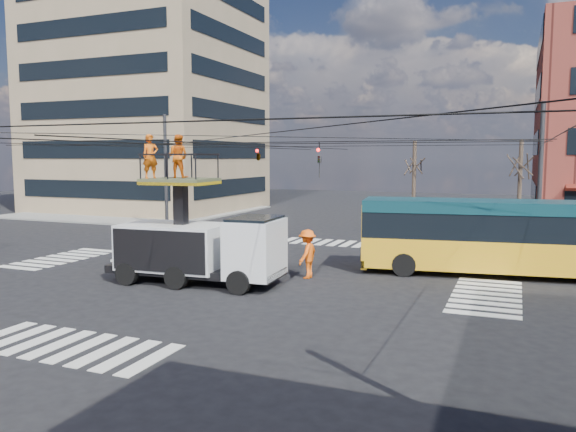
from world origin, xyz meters
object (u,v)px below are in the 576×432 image
Objects in this scene: utility_truck at (199,234)px; city_bus at (506,236)px; traffic_cone at (114,262)px; flagger at (307,254)px; worker_ground at (129,245)px.

city_bus is at bearing 25.23° from utility_truck.
flagger is (8.66, 1.59, 0.71)m from traffic_cone.
flagger is at bearing -162.76° from city_bus.
worker_ground is at bearing 100.58° from traffic_cone.
traffic_cone is at bearing -76.50° from flagger.
city_bus is at bearing -96.58° from worker_ground.
utility_truck reaches higher than worker_ground.
worker_ground is at bearing -174.99° from city_bus.
worker_ground is at bearing -85.47° from flagger.
utility_truck is 4.55m from flagger.
traffic_cone is 8.84m from flagger.
flagger is (8.92, 0.23, 0.13)m from worker_ground.
utility_truck reaches higher than flagger.
worker_ground is (-0.26, 1.37, 0.58)m from traffic_cone.
utility_truck is 4.00× the size of worker_ground.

